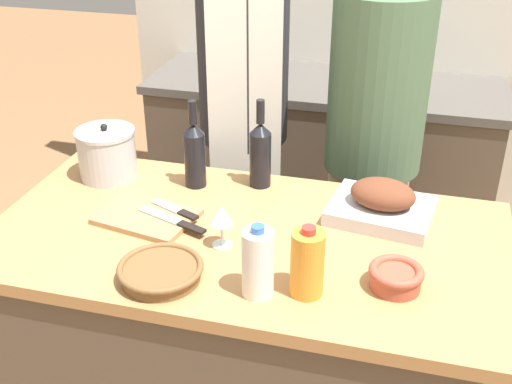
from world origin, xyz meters
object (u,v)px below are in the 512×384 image
mixing_bowl (396,276)px  wine_bottle_dark (260,153)px  stock_pot (107,154)px  person_cook_aproned (244,106)px  roasting_pan (382,204)px  juice_jug (307,263)px  knife_paring (177,210)px  person_cook_guest (374,139)px  milk_jug (258,263)px  condiment_bottle_tall (410,85)px  condiment_bottle_short (406,77)px  wicker_basket (161,271)px  knife_chef (174,221)px  wine_glass_left (222,217)px  stand_mixer (249,52)px  wine_bottle_green (195,153)px  cutting_board (147,217)px

mixing_bowl → wine_bottle_dark: wine_bottle_dark is taller
stock_pot → person_cook_aproned: person_cook_aproned is taller
roasting_pan → mixing_bowl: roasting_pan is taller
person_cook_aproned → juice_jug: bearing=-83.1°
knife_paring → person_cook_aproned: (0.02, 0.71, 0.08)m
person_cook_aproned → roasting_pan: bearing=-60.3°
wine_bottle_dark → person_cook_guest: size_ratio=0.18×
milk_jug → condiment_bottle_tall: (0.29, 1.56, -0.03)m
condiment_bottle_short → wicker_basket: bearing=-107.8°
wicker_basket → condiment_bottle_short: bearing=72.2°
knife_chef → person_cook_guest: size_ratio=0.15×
wicker_basket → milk_jug: (0.26, 0.01, 0.07)m
milk_jug → condiment_bottle_tall: milk_jug is taller
knife_chef → knife_paring: bearing=105.3°
knife_paring → person_cook_aproned: size_ratio=0.10×
juice_jug → condiment_bottle_short: size_ratio=1.33×
wicker_basket → condiment_bottle_tall: bearing=70.4°
wine_bottle_dark → wine_glass_left: 0.39m
wine_bottle_dark → wine_glass_left: bearing=-91.6°
wicker_basket → milk_jug: milk_jug is taller
juice_jug → stand_mixer: size_ratio=0.56×
wine_bottle_dark → wicker_basket: bearing=-101.6°
knife_paring → condiment_bottle_short: size_ratio=1.18×
milk_jug → wine_bottle_green: 0.63m
milk_jug → stand_mixer: bearing=106.3°
wicker_basket → cutting_board: size_ratio=0.72×
wicker_basket → stock_pot: (-0.40, 0.51, 0.06)m
juice_jug → wine_glass_left: juice_jug is taller
mixing_bowl → stand_mixer: stand_mixer is taller
stand_mixer → person_cook_aproned: person_cook_aproned is taller
wine_glass_left → knife_chef: 0.20m
stock_pot → juice_jug: (0.79, -0.47, 0.00)m
wicker_basket → stock_pot: size_ratio=1.14×
condiment_bottle_short → knife_chef: bearing=-112.9°
stock_pot → condiment_bottle_tall: (0.96, 1.05, -0.02)m
mixing_bowl → person_cook_aproned: person_cook_aproned is taller
milk_jug → wine_bottle_dark: 0.60m
mixing_bowl → person_cook_aproned: bearing=126.4°
stand_mixer → condiment_bottle_short: stand_mixer is taller
roasting_pan → person_cook_aproned: size_ratio=0.19×
roasting_pan → wine_glass_left: 0.51m
person_cook_aproned → person_cook_guest: bearing=-17.4°
roasting_pan → knife_paring: roasting_pan is taller
person_cook_guest → wine_glass_left: bearing=-108.9°
roasting_pan → milk_jug: bearing=-120.0°
wine_bottle_green → knife_chef: wine_bottle_green is taller
juice_jug → condiment_bottle_short: juice_jug is taller
juice_jug → wicker_basket: bearing=-173.9°
cutting_board → wine_glass_left: size_ratio=2.44×
wicker_basket → knife_paring: 0.33m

